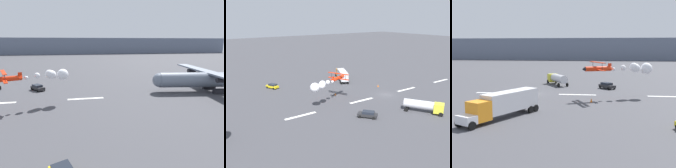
# 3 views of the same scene
# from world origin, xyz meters

# --- Properties ---
(runway_stripe_4) EXTENTS (8.00, 0.90, 0.01)m
(runway_stripe_4) POSITION_xyz_m (27.91, 0.00, 0.01)
(runway_stripe_4) COLOR white
(runway_stripe_4) RESTS_ON ground
(mountain_ridge_distant) EXTENTS (396.00, 16.00, 16.79)m
(mountain_ridge_distant) POSITION_xyz_m (0.00, 165.38, 8.39)
(mountain_ridge_distant) COLOR slate
(mountain_ridge_distant) RESTS_ON ground
(cargo_transport_plane) EXTENTS (28.65, 37.00, 10.94)m
(cargo_transport_plane) POSITION_xyz_m (58.88, 0.78, 3.26)
(cargo_transport_plane) COLOR slate
(cargo_transport_plane) RESTS_ON ground
(stunt_biplane_red) EXTENTS (13.98, 8.27, 2.59)m
(stunt_biplane_red) POSITION_xyz_m (20.21, -2.21, 5.96)
(stunt_biplane_red) COLOR red
(airport_staff_sedan) EXTENTS (4.21, 4.63, 1.52)m
(airport_staff_sedan) POSITION_xyz_m (15.77, 9.69, 0.81)
(airport_staff_sedan) COLOR #262628
(airport_staff_sedan) RESTS_ON ground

